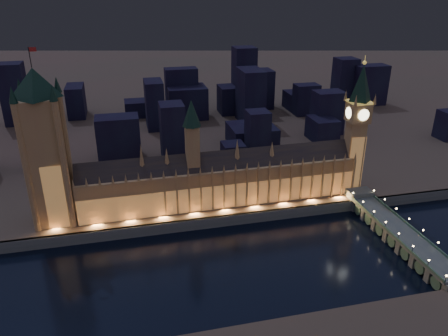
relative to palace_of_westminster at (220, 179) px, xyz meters
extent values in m
plane|color=black|center=(-3.38, -61.75, -26.37)|extent=(2000.00, 2000.00, 0.00)
cube|color=#464637|center=(-3.38, 458.25, -22.37)|extent=(2000.00, 960.00, 8.00)
cube|color=#445355|center=(-3.38, -20.75, -22.37)|extent=(2000.00, 2.50, 8.00)
cube|color=#9E754E|center=(0.91, 0.25, -4.37)|extent=(200.27, 22.88, 28.00)
cube|color=#C18444|center=(0.91, -10.00, -9.37)|extent=(200.00, 0.50, 18.00)
cube|color=black|center=(0.91, 0.25, 12.63)|extent=(200.21, 19.14, 16.26)
cube|color=#9E754E|center=(-19.09, 0.25, 25.63)|extent=(9.00, 9.00, 32.00)
cone|color=#112E25|center=(-19.09, 0.25, 50.63)|extent=(13.00, 13.00, 18.00)
cube|color=#9E754E|center=(-99.09, -10.35, -4.37)|extent=(1.20, 1.20, 28.00)
cone|color=#9E754E|center=(-99.09, -9.75, 12.63)|extent=(2.00, 2.00, 6.00)
cube|color=#9E754E|center=(-90.76, -10.35, -4.37)|extent=(1.20, 1.20, 28.00)
cone|color=#9E754E|center=(-90.76, -9.75, 12.63)|extent=(2.00, 2.00, 6.00)
cube|color=#9E754E|center=(-82.42, -10.35, -4.37)|extent=(1.20, 1.20, 28.00)
cone|color=#9E754E|center=(-82.42, -9.75, 12.63)|extent=(2.00, 2.00, 6.00)
cube|color=#9E754E|center=(-74.09, -10.35, -4.37)|extent=(1.20, 1.20, 28.00)
cone|color=#9E754E|center=(-74.09, -9.75, 12.63)|extent=(2.00, 2.00, 6.00)
cube|color=#9E754E|center=(-65.76, -10.35, -4.37)|extent=(1.20, 1.20, 28.00)
cone|color=#9E754E|center=(-65.76, -9.75, 12.63)|extent=(2.00, 2.00, 6.00)
cube|color=#9E754E|center=(-57.42, -10.35, -4.37)|extent=(1.20, 1.20, 28.00)
cone|color=#9E754E|center=(-57.42, -9.75, 12.63)|extent=(2.00, 2.00, 6.00)
cube|color=#9E754E|center=(-49.09, -10.35, -4.37)|extent=(1.20, 1.20, 28.00)
cone|color=#9E754E|center=(-49.09, -9.75, 12.63)|extent=(2.00, 2.00, 6.00)
cube|color=#9E754E|center=(-40.76, -10.35, -4.37)|extent=(1.20, 1.20, 28.00)
cone|color=#9E754E|center=(-40.76, -9.75, 12.63)|extent=(2.00, 2.00, 6.00)
cube|color=#9E754E|center=(-32.42, -10.35, -4.37)|extent=(1.20, 1.20, 28.00)
cone|color=#9E754E|center=(-32.42, -9.75, 12.63)|extent=(2.00, 2.00, 6.00)
cube|color=#9E754E|center=(-24.09, -10.35, -4.37)|extent=(1.20, 1.20, 28.00)
cone|color=#9E754E|center=(-24.09, -9.75, 12.63)|extent=(2.00, 2.00, 6.00)
cube|color=#9E754E|center=(-15.76, -10.35, -4.37)|extent=(1.20, 1.20, 28.00)
cone|color=#9E754E|center=(-15.76, -9.75, 12.63)|extent=(2.00, 2.00, 6.00)
cube|color=#9E754E|center=(-7.42, -10.35, -4.37)|extent=(1.20, 1.20, 28.00)
cone|color=#9E754E|center=(-7.42, -9.75, 12.63)|extent=(2.00, 2.00, 6.00)
cube|color=#9E754E|center=(0.91, -10.35, -4.37)|extent=(1.20, 1.20, 28.00)
cone|color=#9E754E|center=(0.91, -9.75, 12.63)|extent=(2.00, 2.00, 6.00)
cube|color=#9E754E|center=(9.24, -10.35, -4.37)|extent=(1.20, 1.20, 28.00)
cone|color=#9E754E|center=(9.24, -9.75, 12.63)|extent=(2.00, 2.00, 6.00)
cube|color=#9E754E|center=(17.58, -10.35, -4.37)|extent=(1.20, 1.20, 28.00)
cone|color=#9E754E|center=(17.58, -9.75, 12.63)|extent=(2.00, 2.00, 6.00)
cube|color=#9E754E|center=(25.91, -10.35, -4.37)|extent=(1.20, 1.20, 28.00)
cone|color=#9E754E|center=(25.91, -9.75, 12.63)|extent=(2.00, 2.00, 6.00)
cube|color=#9E754E|center=(34.24, -10.35, -4.37)|extent=(1.20, 1.20, 28.00)
cone|color=#9E754E|center=(34.24, -9.75, 12.63)|extent=(2.00, 2.00, 6.00)
cube|color=#9E754E|center=(42.58, -10.35, -4.37)|extent=(1.20, 1.20, 28.00)
cone|color=#9E754E|center=(42.58, -9.75, 12.63)|extent=(2.00, 2.00, 6.00)
cube|color=#9E754E|center=(50.91, -10.35, -4.37)|extent=(1.20, 1.20, 28.00)
cone|color=#9E754E|center=(50.91, -9.75, 12.63)|extent=(2.00, 2.00, 6.00)
cube|color=#9E754E|center=(59.24, -10.35, -4.37)|extent=(1.20, 1.20, 28.00)
cone|color=#9E754E|center=(59.24, -9.75, 12.63)|extent=(2.00, 2.00, 6.00)
cube|color=#9E754E|center=(67.58, -10.35, -4.37)|extent=(1.20, 1.20, 28.00)
cone|color=#9E754E|center=(67.58, -9.75, 12.63)|extent=(2.00, 2.00, 6.00)
cube|color=#9E754E|center=(75.91, -10.35, -4.37)|extent=(1.20, 1.20, 28.00)
cone|color=#9E754E|center=(75.91, -9.75, 12.63)|extent=(2.00, 2.00, 6.00)
cube|color=#9E754E|center=(84.24, -10.35, -4.37)|extent=(1.20, 1.20, 28.00)
cone|color=#9E754E|center=(84.24, -9.75, 12.63)|extent=(2.00, 2.00, 6.00)
cube|color=#9E754E|center=(92.58, -10.35, -4.37)|extent=(1.20, 1.20, 28.00)
cone|color=#9E754E|center=(92.58, -9.75, 12.63)|extent=(2.00, 2.00, 6.00)
cube|color=#9E754E|center=(100.91, -10.35, -4.37)|extent=(1.20, 1.20, 28.00)
cone|color=#9E754E|center=(100.91, -9.75, 12.63)|extent=(2.00, 2.00, 6.00)
cone|color=#9E754E|center=(-54.09, 0.25, 22.63)|extent=(4.40, 4.40, 18.00)
cone|color=#9E754E|center=(-37.09, 0.25, 20.63)|extent=(4.40, 4.40, 14.00)
cone|color=#9E754E|center=(12.91, 0.25, 21.63)|extent=(4.40, 4.40, 16.00)
cone|color=#9E754E|center=(38.91, 0.25, 19.63)|extent=(4.40, 4.40, 12.00)
cube|color=#9E754E|center=(-113.38, 0.25, 24.19)|extent=(24.08, 24.08, 85.12)
cube|color=#C18444|center=(-113.38, -10.95, 3.63)|extent=(22.00, 0.50, 44.00)
cone|color=#112E25|center=(-113.38, 0.25, 75.75)|extent=(31.68, 31.68, 18.00)
cylinder|color=black|center=(-113.38, 0.25, 90.75)|extent=(0.50, 0.50, 12.00)
cube|color=#A42020|center=(-111.18, 0.25, 95.25)|extent=(4.00, 0.15, 2.50)
cylinder|color=#9E754E|center=(-124.38, -10.75, 24.19)|extent=(4.40, 4.40, 85.12)
cone|color=#112E25|center=(-124.38, -10.75, 71.75)|extent=(5.20, 5.20, 10.00)
cylinder|color=#9E754E|center=(-124.38, 11.25, 24.19)|extent=(4.40, 4.40, 85.12)
cone|color=#112E25|center=(-124.38, 11.25, 71.75)|extent=(5.20, 5.20, 10.00)
cylinder|color=#9E754E|center=(-102.38, -10.75, 24.19)|extent=(4.40, 4.40, 85.12)
cone|color=#112E25|center=(-102.38, -10.75, 71.75)|extent=(5.20, 5.20, 10.00)
cylinder|color=#9E754E|center=(-102.38, 11.25, 24.19)|extent=(4.40, 4.40, 85.12)
cone|color=#112E25|center=(-102.38, 11.25, 71.75)|extent=(5.20, 5.20, 10.00)
cube|color=#9E754E|center=(104.62, 0.25, 8.74)|extent=(13.09, 13.09, 54.22)
cube|color=#C18444|center=(104.62, -5.95, 3.63)|extent=(12.00, 0.50, 44.00)
cube|color=#9E754E|center=(104.62, 0.25, 43.06)|extent=(15.00, 15.00, 14.41)
cube|color=#F2C64C|center=(104.62, 0.25, 50.87)|extent=(15.75, 15.75, 1.20)
cone|color=#112E25|center=(104.62, 0.25, 64.47)|extent=(18.00, 18.00, 26.00)
sphere|color=#F2C64C|center=(104.62, 0.25, 78.97)|extent=(2.80, 2.80, 2.80)
cylinder|color=#F2C64C|center=(104.62, 0.25, 81.47)|extent=(0.40, 0.40, 5.00)
cylinder|color=#FFF2BF|center=(104.62, -7.50, 43.06)|extent=(8.40, 0.50, 8.40)
cylinder|color=#FFF2BF|center=(104.62, 8.00, 43.06)|extent=(8.40, 0.50, 8.40)
cylinder|color=#FFF2BF|center=(96.87, 0.25, 43.06)|extent=(0.50, 8.40, 8.40)
cylinder|color=#FFF2BF|center=(112.37, 0.25, 43.06)|extent=(0.50, 8.40, 8.40)
cone|color=#9E754E|center=(97.12, -7.25, 54.27)|extent=(2.60, 2.60, 8.00)
cone|color=#9E754E|center=(97.12, 7.75, 54.27)|extent=(2.60, 2.60, 8.00)
cone|color=#9E754E|center=(112.12, -7.25, 54.27)|extent=(2.60, 2.60, 8.00)
cone|color=#9E754E|center=(112.12, 7.75, 54.27)|extent=(2.60, 2.60, 8.00)
cube|color=#445355|center=(104.08, -71.75, -16.87)|extent=(17.88, 100.00, 1.60)
cube|color=#36554A|center=(95.54, -71.75, -15.47)|extent=(0.80, 100.00, 1.60)
cube|color=#36554A|center=(112.61, -71.75, -15.47)|extent=(0.80, 100.00, 1.60)
cube|color=#445355|center=(104.08, -16.75, -17.62)|extent=(17.88, 12.00, 9.50)
cylinder|color=black|center=(95.54, -121.75, -13.67)|extent=(0.30, 0.30, 4.40)
sphere|color=#FFD88C|center=(95.54, -121.75, -11.37)|extent=(1.00, 1.00, 1.00)
cube|color=#445355|center=(104.08, -107.47, -22.02)|extent=(16.09, 4.00, 9.50)
cylinder|color=black|center=(95.54, -107.47, -13.67)|extent=(0.30, 0.30, 4.40)
sphere|color=#FFD88C|center=(95.54, -107.47, -11.37)|extent=(1.00, 1.00, 1.00)
cube|color=#445355|center=(104.08, -93.18, -22.02)|extent=(16.09, 4.00, 9.50)
cylinder|color=black|center=(95.54, -93.18, -13.67)|extent=(0.30, 0.30, 4.40)
sphere|color=#FFD88C|center=(95.54, -93.18, -11.37)|extent=(1.00, 1.00, 1.00)
cylinder|color=black|center=(112.61, -93.18, -13.67)|extent=(0.30, 0.30, 4.40)
sphere|color=#FFD88C|center=(112.61, -93.18, -11.37)|extent=(1.00, 1.00, 1.00)
cube|color=#445355|center=(104.08, -78.90, -22.02)|extent=(16.09, 4.00, 9.50)
cylinder|color=black|center=(95.54, -78.90, -13.67)|extent=(0.30, 0.30, 4.40)
sphere|color=#FFD88C|center=(95.54, -78.90, -11.37)|extent=(1.00, 1.00, 1.00)
cylinder|color=black|center=(112.61, -78.90, -13.67)|extent=(0.30, 0.30, 4.40)
sphere|color=#FFD88C|center=(112.61, -78.90, -11.37)|extent=(1.00, 1.00, 1.00)
cube|color=#445355|center=(104.08, -64.61, -22.02)|extent=(16.09, 4.00, 9.50)
cylinder|color=black|center=(95.54, -64.61, -13.67)|extent=(0.30, 0.30, 4.40)
sphere|color=#FFD88C|center=(95.54, -64.61, -11.37)|extent=(1.00, 1.00, 1.00)
cylinder|color=black|center=(112.61, -64.61, -13.67)|extent=(0.30, 0.30, 4.40)
sphere|color=#FFD88C|center=(112.61, -64.61, -11.37)|extent=(1.00, 1.00, 1.00)
cube|color=#445355|center=(104.08, -50.33, -22.02)|extent=(16.09, 4.00, 9.50)
cylinder|color=black|center=(95.54, -50.33, -13.67)|extent=(0.30, 0.30, 4.40)
sphere|color=#FFD88C|center=(95.54, -50.33, -11.37)|extent=(1.00, 1.00, 1.00)
cylinder|color=black|center=(112.61, -50.33, -13.67)|extent=(0.30, 0.30, 4.40)
sphere|color=#FFD88C|center=(112.61, -50.33, -11.37)|extent=(1.00, 1.00, 1.00)
cube|color=#445355|center=(104.08, -36.04, -22.02)|extent=(16.09, 4.00, 9.50)
cylinder|color=black|center=(95.54, -36.04, -13.67)|extent=(0.30, 0.30, 4.40)
sphere|color=#FFD88C|center=(95.54, -36.04, -11.37)|extent=(1.00, 1.00, 1.00)
cylinder|color=black|center=(112.61, -36.04, -13.67)|extent=(0.30, 0.30, 4.40)
sphere|color=#FFD88C|center=(112.61, -36.04, -11.37)|extent=(1.00, 1.00, 1.00)
cube|color=#445355|center=(104.08, -21.75, -22.02)|extent=(16.09, 4.00, 9.50)
cylinder|color=black|center=(95.54, -21.75, -13.67)|extent=(0.30, 0.30, 4.40)
sphere|color=#FFD88C|center=(95.54, -21.75, -11.37)|extent=(1.00, 1.00, 1.00)
cylinder|color=black|center=(112.61, -21.75, -13.67)|extent=(0.30, 0.30, 4.40)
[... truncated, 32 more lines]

